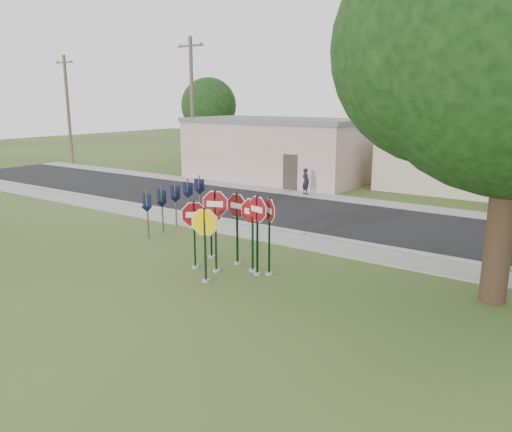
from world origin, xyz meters
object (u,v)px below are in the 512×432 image
Objects in this scene: utility_pole_near at (192,106)px; stop_sign_left at (194,225)px; stop_sign_center at (215,218)px; pedestrian at (306,181)px; stop_sign_yellow at (205,234)px.

stop_sign_left is at bearing -47.89° from utility_pole_near.
pedestrian is at bearing 107.59° from stop_sign_center.
stop_sign_center is 1.16× the size of stop_sign_yellow.
utility_pole_near is (-13.73, 14.19, 3.18)m from stop_sign_center.
stop_sign_center is 0.86m from stop_sign_left.
stop_sign_center reaches higher than stop_sign_yellow.
stop_sign_center is 1.00m from stop_sign_yellow.
utility_pole_near is at bearing 16.31° from pedestrian.
stop_sign_left is 13.70m from pedestrian.
stop_sign_left is (-1.12, 0.77, -0.03)m from stop_sign_yellow.
stop_sign_yellow is at bearing -47.01° from utility_pole_near.
stop_sign_yellow is at bearing -69.88° from stop_sign_center.
utility_pole_near is 6.23× the size of pedestrian.
stop_sign_yellow is 1.35m from stop_sign_left.
stop_sign_center is 13.80m from pedestrian.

